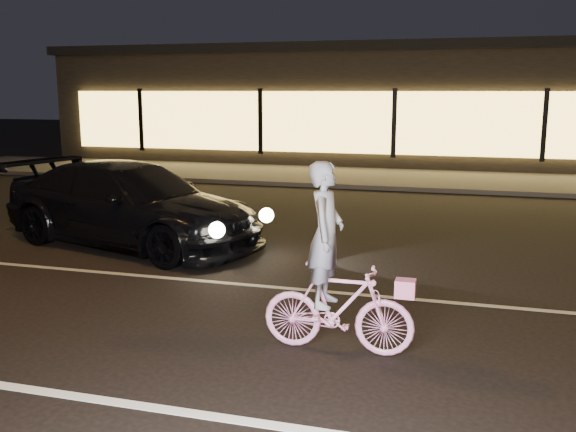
% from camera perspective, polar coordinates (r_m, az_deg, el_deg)
% --- Properties ---
extents(ground, '(90.00, 90.00, 0.00)m').
position_cam_1_polar(ground, '(6.97, -5.65, -11.14)').
color(ground, black).
rests_on(ground, ground).
extents(lane_stripe_near, '(60.00, 0.12, 0.01)m').
position_cam_1_polar(lane_stripe_near, '(5.73, -11.39, -16.43)').
color(lane_stripe_near, silver).
rests_on(lane_stripe_near, ground).
extents(lane_stripe_far, '(60.00, 0.10, 0.01)m').
position_cam_1_polar(lane_stripe_far, '(8.74, -0.82, -6.38)').
color(lane_stripe_far, gray).
rests_on(lane_stripe_far, ground).
extents(sidewalk, '(30.00, 4.00, 0.12)m').
position_cam_1_polar(sidewalk, '(19.31, 8.64, 3.33)').
color(sidewalk, '#383533').
rests_on(sidewalk, ground).
extents(storefront, '(25.40, 8.42, 4.20)m').
position_cam_1_polar(storefront, '(25.07, 10.57, 9.82)').
color(storefront, black).
rests_on(storefront, ground).
extents(cyclist, '(1.55, 0.53, 1.96)m').
position_cam_1_polar(cyclist, '(6.51, 4.17, -6.22)').
color(cyclist, '#FF3FAE').
rests_on(cyclist, ground).
extents(sedan, '(5.25, 3.22, 1.42)m').
position_cam_1_polar(sedan, '(11.30, -13.77, 1.00)').
color(sedan, black).
rests_on(sedan, ground).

